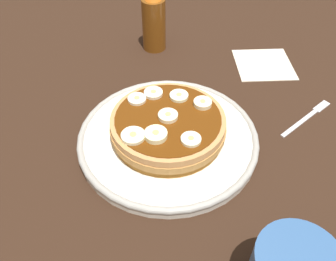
{
  "coord_description": "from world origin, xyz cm",
  "views": [
    {
      "loc": [
        -15.1,
        -35.43,
        40.69
      ],
      "look_at": [
        0.0,
        0.0,
        2.58
      ],
      "focal_mm": 37.98,
      "sensor_mm": 36.0,
      "label": 1
    }
  ],
  "objects_px": {
    "banana_slice_2": "(133,136)",
    "napkin": "(264,64)",
    "banana_slice_1": "(203,103)",
    "banana_slice_7": "(156,93)",
    "fork": "(309,116)",
    "banana_slice_5": "(179,96)",
    "banana_slice_0": "(165,116)",
    "banana_slice_4": "(191,140)",
    "banana_slice_6": "(156,135)",
    "pancake_stack": "(167,126)",
    "banana_slice_3": "(137,99)",
    "syrup_bottle": "(154,21)",
    "plate": "(168,138)"
  },
  "relations": [
    {
      "from": "napkin",
      "to": "plate",
      "type": "bearing_deg",
      "value": -155.02
    },
    {
      "from": "banana_slice_2",
      "to": "banana_slice_0",
      "type": "bearing_deg",
      "value": 19.79
    },
    {
      "from": "fork",
      "to": "banana_slice_0",
      "type": "bearing_deg",
      "value": 170.38
    },
    {
      "from": "banana_slice_2",
      "to": "napkin",
      "type": "xyz_separation_m",
      "value": [
        0.32,
        0.14,
        -0.05
      ]
    },
    {
      "from": "banana_slice_0",
      "to": "banana_slice_3",
      "type": "height_order",
      "value": "banana_slice_0"
    },
    {
      "from": "plate",
      "to": "napkin",
      "type": "relative_size",
      "value": 2.54
    },
    {
      "from": "banana_slice_1",
      "to": "banana_slice_2",
      "type": "xyz_separation_m",
      "value": [
        -0.12,
        -0.02,
        -0.0
      ]
    },
    {
      "from": "banana_slice_2",
      "to": "banana_slice_3",
      "type": "distance_m",
      "value": 0.08
    },
    {
      "from": "banana_slice_1",
      "to": "fork",
      "type": "xyz_separation_m",
      "value": [
        0.18,
        -0.04,
        -0.05
      ]
    },
    {
      "from": "banana_slice_3",
      "to": "banana_slice_4",
      "type": "bearing_deg",
      "value": -70.56
    },
    {
      "from": "banana_slice_4",
      "to": "syrup_bottle",
      "type": "height_order",
      "value": "syrup_bottle"
    },
    {
      "from": "banana_slice_5",
      "to": "fork",
      "type": "xyz_separation_m",
      "value": [
        0.21,
        -0.08,
        -0.05
      ]
    },
    {
      "from": "banana_slice_0",
      "to": "napkin",
      "type": "height_order",
      "value": "banana_slice_0"
    },
    {
      "from": "fork",
      "to": "syrup_bottle",
      "type": "relative_size",
      "value": 0.94
    },
    {
      "from": "pancake_stack",
      "to": "fork",
      "type": "height_order",
      "value": "pancake_stack"
    },
    {
      "from": "pancake_stack",
      "to": "banana_slice_0",
      "type": "height_order",
      "value": "banana_slice_0"
    },
    {
      "from": "banana_slice_0",
      "to": "banana_slice_4",
      "type": "height_order",
      "value": "banana_slice_0"
    },
    {
      "from": "banana_slice_1",
      "to": "banana_slice_2",
      "type": "height_order",
      "value": "banana_slice_1"
    },
    {
      "from": "banana_slice_0",
      "to": "banana_slice_1",
      "type": "relative_size",
      "value": 1.05
    },
    {
      "from": "pancake_stack",
      "to": "banana_slice_7",
      "type": "relative_size",
      "value": 5.93
    },
    {
      "from": "plate",
      "to": "syrup_bottle",
      "type": "relative_size",
      "value": 2.07
    },
    {
      "from": "banana_slice_0",
      "to": "banana_slice_6",
      "type": "height_order",
      "value": "banana_slice_6"
    },
    {
      "from": "banana_slice_4",
      "to": "banana_slice_7",
      "type": "bearing_deg",
      "value": 93.13
    },
    {
      "from": "banana_slice_7",
      "to": "fork",
      "type": "distance_m",
      "value": 0.26
    },
    {
      "from": "banana_slice_2",
      "to": "banana_slice_4",
      "type": "distance_m",
      "value": 0.08
    },
    {
      "from": "banana_slice_3",
      "to": "syrup_bottle",
      "type": "relative_size",
      "value": 0.21
    },
    {
      "from": "syrup_bottle",
      "to": "banana_slice_1",
      "type": "bearing_deg",
      "value": -95.04
    },
    {
      "from": "banana_slice_6",
      "to": "syrup_bottle",
      "type": "distance_m",
      "value": 0.32
    },
    {
      "from": "plate",
      "to": "fork",
      "type": "relative_size",
      "value": 2.21
    },
    {
      "from": "banana_slice_6",
      "to": "banana_slice_7",
      "type": "height_order",
      "value": "banana_slice_6"
    },
    {
      "from": "banana_slice_3",
      "to": "banana_slice_6",
      "type": "distance_m",
      "value": 0.08
    },
    {
      "from": "plate",
      "to": "pancake_stack",
      "type": "bearing_deg",
      "value": 159.65
    },
    {
      "from": "plate",
      "to": "banana_slice_2",
      "type": "distance_m",
      "value": 0.08
    },
    {
      "from": "banana_slice_4",
      "to": "banana_slice_2",
      "type": "bearing_deg",
      "value": 152.09
    },
    {
      "from": "banana_slice_4",
      "to": "banana_slice_6",
      "type": "relative_size",
      "value": 0.87
    },
    {
      "from": "banana_slice_7",
      "to": "napkin",
      "type": "xyz_separation_m",
      "value": [
        0.26,
        0.06,
        -0.05
      ]
    },
    {
      "from": "banana_slice_0",
      "to": "napkin",
      "type": "relative_size",
      "value": 0.27
    },
    {
      "from": "banana_slice_2",
      "to": "fork",
      "type": "relative_size",
      "value": 0.27
    },
    {
      "from": "banana_slice_1",
      "to": "napkin",
      "type": "height_order",
      "value": "banana_slice_1"
    },
    {
      "from": "banana_slice_1",
      "to": "napkin",
      "type": "xyz_separation_m",
      "value": [
        0.2,
        0.12,
        -0.05
      ]
    },
    {
      "from": "banana_slice_1",
      "to": "banana_slice_3",
      "type": "height_order",
      "value": "banana_slice_1"
    },
    {
      "from": "banana_slice_5",
      "to": "banana_slice_7",
      "type": "distance_m",
      "value": 0.04
    },
    {
      "from": "pancake_stack",
      "to": "banana_slice_2",
      "type": "bearing_deg",
      "value": -162.13
    },
    {
      "from": "pancake_stack",
      "to": "banana_slice_3",
      "type": "distance_m",
      "value": 0.06
    },
    {
      "from": "banana_slice_2",
      "to": "banana_slice_5",
      "type": "height_order",
      "value": "same"
    },
    {
      "from": "fork",
      "to": "syrup_bottle",
      "type": "bearing_deg",
      "value": 117.48
    },
    {
      "from": "plate",
      "to": "banana_slice_4",
      "type": "xyz_separation_m",
      "value": [
        0.01,
        -0.06,
        0.04
      ]
    },
    {
      "from": "banana_slice_3",
      "to": "banana_slice_4",
      "type": "relative_size",
      "value": 1.01
    },
    {
      "from": "napkin",
      "to": "syrup_bottle",
      "type": "bearing_deg",
      "value": 140.53
    },
    {
      "from": "pancake_stack",
      "to": "banana_slice_4",
      "type": "height_order",
      "value": "banana_slice_4"
    }
  ]
}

